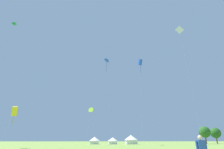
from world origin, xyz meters
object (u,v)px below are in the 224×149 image
Objects in this scene: kite_yellow_box at (15,111)px; kite_white_diamond at (180,31)px; kite_lime_delta at (92,111)px; festival_tent_right at (113,140)px; tree_distant_left at (215,133)px; kite_green_diamond at (12,30)px; kite_blue_box at (140,62)px; festival_tent_center at (131,139)px; kite_blue_parafoil at (107,61)px; festival_tent_left at (95,140)px; tree_distant_right at (205,132)px.

kite_yellow_box is 54.48m from kite_white_diamond.
festival_tent_right is at bearing 51.98° from kite_lime_delta.
kite_white_diamond is at bearing -131.27° from tree_distant_left.
kite_green_diamond reaches higher than kite_lime_delta.
kite_lime_delta is (-29.28, 11.50, -25.87)m from kite_white_diamond.
kite_lime_delta is at bearing 158.56° from kite_white_diamond.
festival_tent_center is at bearing 99.53° from kite_blue_box.
kite_yellow_box is 37.66m from kite_blue_parafoil.
kite_white_diamond is 10.33× the size of festival_tent_right.
festival_tent_center is (30.82, 30.89, -5.42)m from kite_yellow_box.
festival_tent_left is at bearing 61.29° from kite_yellow_box.
kite_white_diamond is at bearing -45.80° from festival_tent_right.
festival_tent_left is 0.60× the size of tree_distant_right.
kite_blue_box is 5.90× the size of festival_tent_center.
tree_distant_left is 9.92m from tree_distant_right.
kite_green_diamond reaches higher than festival_tent_center.
tree_distant_right is at bearing 13.56° from kite_lime_delta.
kite_blue_parafoil is 2.62× the size of kite_lime_delta.
kite_green_diamond is 34.06m from kite_lime_delta.
kite_blue_box is (39.84, 14.04, -1.83)m from kite_green_diamond.
kite_white_diamond is 7.64× the size of festival_tent_center.
kite_lime_delta is 2.34× the size of festival_tent_center.
festival_tent_left is at bearing -173.35° from tree_distant_left.
festival_tent_left is at bearing 180.00° from festival_tent_right.
festival_tent_right is at bearing -178.99° from tree_distant_right.
kite_blue_box is at bearing -14.81° from kite_blue_parafoil.
kite_white_diamond is 49.18m from tree_distant_left.
kite_green_diamond is at bearing -139.06° from festival_tent_right.
festival_tent_left reaches higher than festival_tent_right.
tree_distant_left is (45.75, 6.13, 3.06)m from festival_tent_right.
kite_blue_parafoil reaches higher than festival_tent_left.
tree_distant_right is (68.16, 27.28, -25.76)m from kite_green_diamond.
kite_green_diamond is 2.83× the size of kite_lime_delta.
kite_blue_box reaches higher than festival_tent_center.
kite_blue_box reaches higher than kite_lime_delta.
festival_tent_center is (10.17, 9.33, -28.38)m from kite_blue_parafoil.
kite_blue_box reaches higher than tree_distant_left.
festival_tent_right is 7.05m from festival_tent_center.
kite_green_diamond reaches higher than tree_distant_left.
kite_blue_parafoil is (20.65, 21.55, 22.96)m from kite_yellow_box.
kite_lime_delta is 24.81m from kite_blue_box.
kite_yellow_box reaches higher than tree_distant_left.
kite_blue_box is 47.61m from tree_distant_left.
festival_tent_right is at bearing 52.40° from kite_yellow_box.
kite_yellow_box reaches higher than tree_distant_right.
festival_tent_center is at bearing 123.02° from kite_white_diamond.
kite_blue_parafoil reaches higher than tree_distant_left.
kite_blue_parafoil is 20.13m from kite_lime_delta.
tree_distant_left is (76.44, 32.75, -25.86)m from kite_green_diamond.
kite_yellow_box is 43.23m from kite_blue_box.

